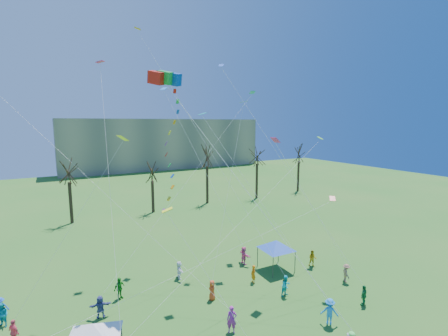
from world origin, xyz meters
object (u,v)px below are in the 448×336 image
canopy_tent_white (93,332)px  canopy_tent_blue (276,245)px  big_box_kite (175,152)px  distant_building (164,143)px

canopy_tent_white → canopy_tent_blue: size_ratio=0.97×
big_box_kite → canopy_tent_blue: big_box_kite is taller
distant_building → canopy_tent_white: distant_building is taller
big_box_kite → distant_building: bearing=72.2°
canopy_tent_white → big_box_kite: bearing=23.0°
canopy_tent_white → canopy_tent_blue: 17.40m
big_box_kite → canopy_tent_white: bearing=-157.0°
distant_building → big_box_kite: bearing=-107.8°
big_box_kite → canopy_tent_white: (-5.95, -2.53, -9.45)m
distant_building → big_box_kite: big_box_kite is taller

